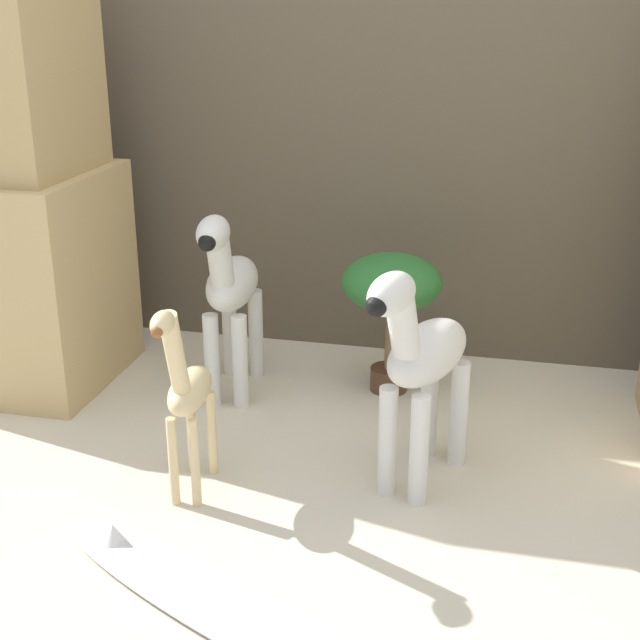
% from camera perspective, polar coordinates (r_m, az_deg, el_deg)
% --- Properties ---
extents(ground_plane, '(14.00, 14.00, 0.00)m').
position_cam_1_polar(ground_plane, '(2.27, -1.75, -15.58)').
color(ground_plane, beige).
extents(wall_back, '(6.40, 0.08, 2.20)m').
position_cam_1_polar(wall_back, '(3.29, 4.86, 16.42)').
color(wall_back, brown).
rests_on(wall_back, ground_plane).
extents(rock_pillar_left, '(0.62, 0.61, 1.42)m').
position_cam_1_polar(rock_pillar_left, '(3.23, -19.17, 7.29)').
color(rock_pillar_left, tan).
rests_on(rock_pillar_left, ground_plane).
extents(zebra_right, '(0.29, 0.52, 0.68)m').
position_cam_1_polar(zebra_right, '(2.44, 6.47, -2.57)').
color(zebra_right, silver).
rests_on(zebra_right, ground_plane).
extents(zebra_left, '(0.20, 0.52, 0.68)m').
position_cam_1_polar(zebra_left, '(2.99, -5.80, 1.95)').
color(zebra_left, silver).
rests_on(zebra_left, ground_plane).
extents(giraffe_figurine, '(0.12, 0.37, 0.60)m').
position_cam_1_polar(giraffe_figurine, '(2.43, -8.55, -4.48)').
color(giraffe_figurine, beige).
rests_on(giraffe_figurine, ground_plane).
extents(potted_palm_front, '(0.34, 0.34, 0.49)m').
position_cam_1_polar(potted_palm_front, '(3.03, 4.60, 2.02)').
color(potted_palm_front, '#513323').
rests_on(potted_palm_front, ground_plane).
extents(surfboard, '(1.13, 0.66, 0.07)m').
position_cam_1_polar(surfboard, '(2.14, -5.93, -17.80)').
color(surfboard, silver).
rests_on(surfboard, ground_plane).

